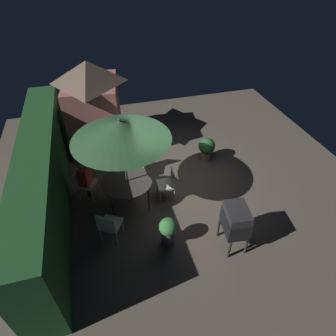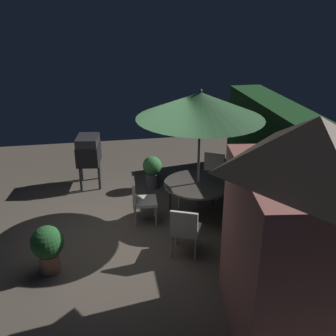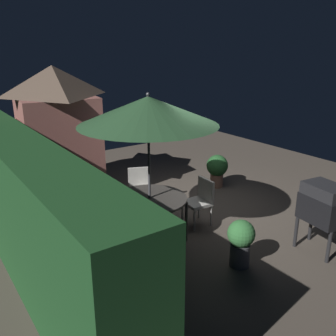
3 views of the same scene
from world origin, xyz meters
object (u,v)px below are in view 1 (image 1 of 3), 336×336
object	(u,v)px
patio_umbrella	(121,130)
potted_plant_by_grill	(168,230)
patio_table	(127,182)
chair_toward_house	(138,159)
garden_shed	(94,106)
person_in_red	(85,175)
chair_toward_hedge	(169,182)
chair_near_shed	(84,182)
bbq_grill	(236,220)
potted_plant_by_shed	(207,148)
chair_far_side	(109,225)

from	to	relation	value
patio_umbrella	potted_plant_by_grill	xyz separation A→B (m)	(-1.57, -0.68, -1.88)
patio_table	chair_toward_house	world-z (taller)	chair_toward_house
garden_shed	chair_toward_house	distance (m)	2.35
person_in_red	chair_toward_house	bearing A→B (deg)	-68.21
patio_umbrella	chair_toward_hedge	xyz separation A→B (m)	(-0.07, -1.12, -1.80)
chair_near_shed	person_in_red	size ratio (longest dim) A/B	0.71
garden_shed	bbq_grill	world-z (taller)	garden_shed
chair_toward_house	potted_plant_by_shed	size ratio (longest dim) A/B	1.11
garden_shed	chair_toward_house	xyz separation A→B (m)	(-1.89, -1.01, -0.97)
chair_near_shed	person_in_red	xyz separation A→B (m)	(-0.04, -0.08, 0.26)
potted_plant_by_grill	chair_far_side	bearing A→B (deg)	70.18
garden_shed	chair_far_side	world-z (taller)	garden_shed
patio_umbrella	chair_toward_house	bearing A→B (deg)	-23.22
patio_table	potted_plant_by_shed	world-z (taller)	potted_plant_by_shed
person_in_red	potted_plant_by_grill	bearing A→B (deg)	-140.84
chair_far_side	person_in_red	xyz separation A→B (m)	(1.65, 0.42, 0.26)
garden_shed	bbq_grill	distance (m)	5.74
chair_toward_house	person_in_red	xyz separation A→B (m)	(-0.62, 1.54, 0.26)
chair_near_shed	potted_plant_by_shed	world-z (taller)	chair_near_shed
chair_toward_house	chair_toward_hedge	bearing A→B (deg)	-153.18
chair_toward_hedge	patio_table	bearing A→B (deg)	86.59
chair_far_side	patio_table	bearing A→B (deg)	-29.60
potted_plant_by_shed	potted_plant_by_grill	distance (m)	3.47
chair_near_shed	patio_table	bearing A→B (deg)	-117.70
garden_shed	patio_umbrella	world-z (taller)	garden_shed
chair_toward_house	potted_plant_by_shed	world-z (taller)	chair_toward_house
patio_table	patio_umbrella	distance (m)	1.59
potted_plant_by_shed	person_in_red	bearing A→B (deg)	100.20
potted_plant_by_shed	patio_umbrella	bearing A→B (deg)	114.15
chair_toward_hedge	chair_far_side	bearing A→B (deg)	120.58
garden_shed	patio_umbrella	xyz separation A→B (m)	(-3.05, -0.51, 0.83)
potted_plant_by_shed	patio_table	bearing A→B (deg)	114.15
chair_toward_hedge	person_in_red	world-z (taller)	person_in_red
chair_near_shed	chair_toward_house	bearing A→B (deg)	-70.39
patio_umbrella	chair_near_shed	xyz separation A→B (m)	(0.59, 1.12, -1.80)
patio_table	potted_plant_by_shed	size ratio (longest dim) A/B	1.64
garden_shed	potted_plant_by_grill	distance (m)	4.88
chair_toward_house	bbq_grill	bearing A→B (deg)	-153.23
potted_plant_by_grill	person_in_red	distance (m)	2.75
patio_umbrella	chair_far_side	world-z (taller)	patio_umbrella
chair_far_side	patio_umbrella	bearing A→B (deg)	-29.60
chair_near_shed	chair_far_side	xyz separation A→B (m)	(-1.69, -0.49, 0.00)
garden_shed	chair_toward_house	size ratio (longest dim) A/B	3.26
potted_plant_by_shed	chair_near_shed	bearing A→B (deg)	99.43
chair_toward_house	potted_plant_by_grill	bearing A→B (deg)	-176.20
garden_shed	potted_plant_by_grill	size ratio (longest dim) A/B	3.76
bbq_grill	potted_plant_by_grill	world-z (taller)	bbq_grill
bbq_grill	chair_near_shed	distance (m)	4.16
garden_shed	patio_table	bearing A→B (deg)	-170.42
patio_umbrella	bbq_grill	distance (m)	3.27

